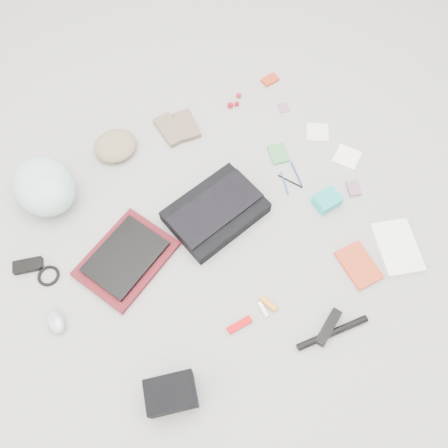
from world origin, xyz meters
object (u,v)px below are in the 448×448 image
laptop (125,257)px  camera_bag (171,394)px  bike_helmet (44,186)px  book_red (359,265)px  messenger_bag (216,212)px  accordion_wallet (327,201)px

laptop → camera_bag: camera_bag is taller
laptop → bike_helmet: size_ratio=0.99×
book_red → laptop: bearing=151.6°
messenger_bag → bike_helmet: bike_helmet is taller
book_red → accordion_wallet: accordion_wallet is taller
bike_helmet → laptop: bearing=-77.9°
book_red → bike_helmet: bearing=139.3°
laptop → accordion_wallet: (0.86, -0.25, -0.01)m
messenger_bag → accordion_wallet: size_ratio=3.74×
bike_helmet → accordion_wallet: (1.00, -0.70, -0.07)m
camera_bag → accordion_wallet: bearing=38.6°
laptop → book_red: (0.78, -0.55, -0.03)m
camera_bag → book_red: camera_bag is taller
laptop → bike_helmet: bike_helmet is taller
camera_bag → laptop: bearing=99.7°
book_red → camera_bag: bearing=-172.7°
bike_helmet → camera_bag: 1.01m
messenger_bag → camera_bag: bearing=-141.8°
camera_bag → messenger_bag: bearing=65.8°
messenger_bag → accordion_wallet: (0.44, -0.22, -0.01)m
messenger_bag → accordion_wallet: messenger_bag is taller
messenger_bag → camera_bag: camera_bag is taller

